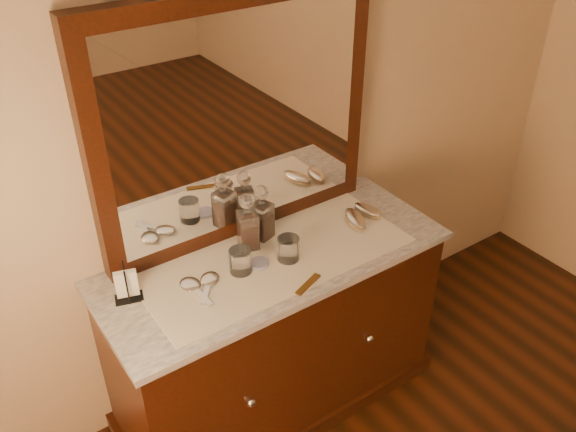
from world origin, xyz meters
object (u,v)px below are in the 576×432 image
object	(u,v)px
napkin_rack	(127,286)
decanter_left	(248,227)
pin_dish	(259,263)
decanter_right	(262,217)
dresser_cabinet	(275,335)
brush_near	(355,220)
hand_mirror_outer	(193,286)
hand_mirror_inner	(209,282)
mirror_frame	(237,121)
comb	(308,284)
brush_far	(368,211)

from	to	relation	value
napkin_rack	decanter_left	distance (m)	0.53
pin_dish	decanter_right	bearing A→B (deg)	53.60
dresser_cabinet	brush_near	size ratio (longest dim) A/B	8.18
pin_dish	hand_mirror_outer	distance (m)	0.28
decanter_left	hand_mirror_inner	world-z (taller)	decanter_left
napkin_rack	decanter_left	bearing A→B (deg)	2.16
decanter_right	brush_near	xyz separation A→B (m)	(0.38, -0.15, -0.07)
dresser_cabinet	mirror_frame	world-z (taller)	mirror_frame
mirror_frame	napkin_rack	xyz separation A→B (m)	(-0.58, -0.16, -0.44)
mirror_frame	hand_mirror_inner	size ratio (longest dim) A/B	6.87
mirror_frame	comb	distance (m)	0.68
comb	mirror_frame	bearing A→B (deg)	69.77
pin_dish	hand_mirror_inner	world-z (taller)	hand_mirror_inner
dresser_cabinet	brush_far	size ratio (longest dim) A/B	9.26
mirror_frame	decanter_left	bearing A→B (deg)	-111.05
comb	napkin_rack	world-z (taller)	napkin_rack
napkin_rack	brush_far	xyz separation A→B (m)	(1.09, -0.08, -0.04)
pin_dish	brush_near	bearing A→B (deg)	0.66
mirror_frame	comb	world-z (taller)	mirror_frame
decanter_left	hand_mirror_outer	size ratio (longest dim) A/B	1.29
napkin_rack	mirror_frame	bearing A→B (deg)	15.06
mirror_frame	brush_near	world-z (taller)	mirror_frame
napkin_rack	brush_far	size ratio (longest dim) A/B	1.01
hand_mirror_outer	hand_mirror_inner	world-z (taller)	same
brush_far	mirror_frame	bearing A→B (deg)	155.35
mirror_frame	decanter_right	bearing A→B (deg)	-72.55
napkin_rack	brush_near	size ratio (longest dim) A/B	0.89
decanter_right	hand_mirror_outer	world-z (taller)	decanter_right
dresser_cabinet	hand_mirror_inner	bearing A→B (deg)	-179.02
dresser_cabinet	decanter_right	world-z (taller)	decanter_right
decanter_left	decanter_right	world-z (taller)	decanter_left
napkin_rack	brush_near	bearing A→B (deg)	-5.79
napkin_rack	hand_mirror_inner	bearing A→B (deg)	-18.34
comb	decanter_right	world-z (taller)	decanter_right
decanter_left	decanter_right	distance (m)	0.09
brush_near	hand_mirror_outer	size ratio (longest dim) A/B	0.87
napkin_rack	decanter_right	size ratio (longest dim) A/B	0.62
dresser_cabinet	comb	distance (m)	0.50
brush_far	comb	bearing A→B (deg)	-154.52
dresser_cabinet	napkin_rack	world-z (taller)	napkin_rack
brush_near	decanter_left	bearing A→B (deg)	165.49
comb	napkin_rack	bearing A→B (deg)	130.87
napkin_rack	hand_mirror_inner	distance (m)	0.30
napkin_rack	decanter_left	world-z (taller)	decanter_left
decanter_left	hand_mirror_inner	distance (m)	0.29
pin_dish	mirror_frame	bearing A→B (deg)	72.93
decanter_left	brush_near	world-z (taller)	decanter_left
mirror_frame	brush_far	xyz separation A→B (m)	(0.51, -0.23, -0.48)
pin_dish	dresser_cabinet	bearing A→B (deg)	12.53
comb	hand_mirror_outer	distance (m)	0.43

